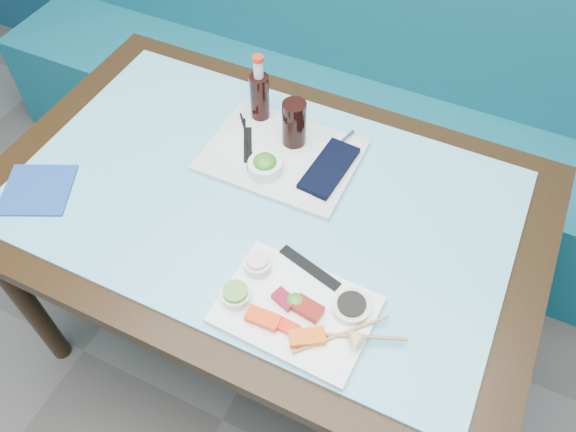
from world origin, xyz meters
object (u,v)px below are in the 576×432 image
at_px(seaweed_bowl, 265,167).
at_px(cola_bottle_body, 260,99).
at_px(booth_bench, 364,110).
at_px(serving_tray, 282,156).
at_px(sashimi_plate, 296,310).
at_px(blue_napkin, 38,190).
at_px(cola_glass, 294,123).
at_px(dining_table, 262,219).

relative_size(seaweed_bowl, cola_bottle_body, 0.58).
bearing_deg(cola_bottle_body, booth_bench, 77.66).
height_order(serving_tray, cola_bottle_body, cola_bottle_body).
height_order(sashimi_plate, blue_napkin, sashimi_plate).
distance_m(seaweed_bowl, cola_glass, 0.14).
distance_m(booth_bench, cola_glass, 0.79).
relative_size(booth_bench, cola_bottle_body, 20.16).
relative_size(cola_bottle_body, blue_napkin, 0.89).
xyz_separation_m(dining_table, serving_tray, (-0.01, 0.14, 0.10)).
bearing_deg(seaweed_bowl, dining_table, -71.71).
bearing_deg(cola_glass, blue_napkin, -140.66).
bearing_deg(serving_tray, dining_table, -85.11).
relative_size(booth_bench, sashimi_plate, 9.38).
xyz_separation_m(dining_table, cola_glass, (-0.00, 0.20, 0.17)).
distance_m(serving_tray, blue_napkin, 0.62).
height_order(booth_bench, cola_bottle_body, booth_bench).
relative_size(serving_tray, seaweed_bowl, 4.48).
distance_m(sashimi_plate, cola_bottle_body, 0.61).
height_order(seaweed_bowl, cola_glass, cola_glass).
xyz_separation_m(dining_table, cola_bottle_body, (-0.13, 0.25, 0.17)).
height_order(seaweed_bowl, blue_napkin, seaweed_bowl).
distance_m(sashimi_plate, serving_tray, 0.46).
bearing_deg(dining_table, sashimi_plate, -50.00).
bearing_deg(cola_glass, sashimi_plate, -64.43).
height_order(dining_table, serving_tray, serving_tray).
xyz_separation_m(sashimi_plate, cola_bottle_body, (-0.34, 0.51, 0.07)).
bearing_deg(blue_napkin, seaweed_bowl, 30.54).
relative_size(seaweed_bowl, cola_glass, 0.67).
bearing_deg(sashimi_plate, blue_napkin, 179.87).
relative_size(booth_bench, dining_table, 2.14).
xyz_separation_m(serving_tray, cola_bottle_body, (-0.12, 0.11, 0.07)).
bearing_deg(booth_bench, serving_tray, -91.01).
xyz_separation_m(booth_bench, sashimi_plate, (0.21, -1.10, 0.39)).
bearing_deg(seaweed_bowl, serving_tray, 82.41).
bearing_deg(blue_napkin, sashimi_plate, -2.48).
distance_m(cola_bottle_body, blue_napkin, 0.62).
height_order(serving_tray, cola_glass, cola_glass).
distance_m(dining_table, serving_tray, 0.17).
relative_size(booth_bench, seaweed_bowl, 34.49).
bearing_deg(seaweed_bowl, cola_bottle_body, 120.32).
bearing_deg(serving_tray, blue_napkin, -144.03).
bearing_deg(cola_bottle_body, blue_napkin, -129.28).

